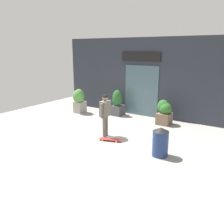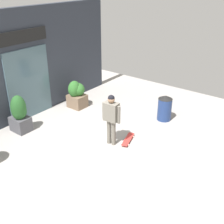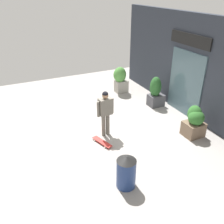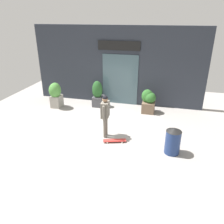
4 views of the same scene
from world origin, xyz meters
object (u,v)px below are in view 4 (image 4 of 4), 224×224
at_px(planter_box_left, 148,101).
at_px(planter_box_mid, 55,93).
at_px(skateboard, 115,140).
at_px(trash_bin, 173,140).
at_px(skateboarder, 105,112).
at_px(planter_box_right, 98,94).

distance_m(planter_box_left, planter_box_mid, 4.45).
relative_size(skateboard, planter_box_left, 0.77).
height_order(planter_box_left, trash_bin, planter_box_left).
relative_size(skateboard, planter_box_mid, 0.66).
distance_m(skateboarder, planter_box_left, 3.01).
bearing_deg(planter_box_right, planter_box_mid, -160.35).
relative_size(skateboarder, planter_box_mid, 1.29).
bearing_deg(skateboard, trash_bin, -22.75).
relative_size(skateboarder, planter_box_right, 1.26).
height_order(skateboarder, trash_bin, skateboarder).
relative_size(planter_box_mid, trash_bin, 1.36).
xyz_separation_m(skateboard, planter_box_right, (-1.63, 3.15, 0.56)).
distance_m(planter_box_left, trash_bin, 3.39).
bearing_deg(trash_bin, skateboarder, 168.07).
xyz_separation_m(planter_box_left, planter_box_mid, (-4.41, -0.55, 0.18)).
height_order(skateboarder, planter_box_mid, skateboarder).
xyz_separation_m(planter_box_right, planter_box_mid, (-1.92, -0.68, 0.10)).
bearing_deg(planter_box_right, planter_box_left, -3.09).
bearing_deg(skateboarder, skateboard, -41.97).
xyz_separation_m(skateboarder, planter_box_right, (-1.20, 2.82, -0.36)).
xyz_separation_m(planter_box_left, trash_bin, (1.11, -3.20, -0.08)).
bearing_deg(planter_box_right, trash_bin, -42.69).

